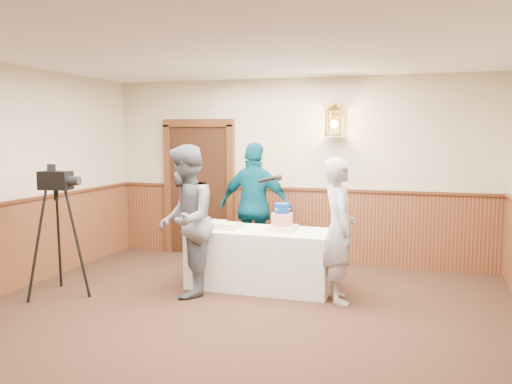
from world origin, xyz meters
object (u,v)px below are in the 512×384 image
(interviewer, at_px, (185,221))
(tv_camera_rig, at_px, (58,240))
(assistant_p, at_px, (255,207))
(baker, at_px, (339,230))
(display_table, at_px, (261,258))
(tiered_cake, at_px, (282,220))
(sheet_cake_yellow, at_px, (226,226))
(sheet_cake_green, at_px, (213,223))

(interviewer, distance_m, tv_camera_rig, 1.55)
(assistant_p, bearing_deg, interviewer, 76.15)
(baker, distance_m, assistant_p, 1.77)
(display_table, xyz_separation_m, baker, (1.03, -0.28, 0.47))
(tiered_cake, relative_size, tv_camera_rig, 0.24)
(tiered_cake, bearing_deg, tv_camera_rig, -156.53)
(display_table, height_order, tv_camera_rig, tv_camera_rig)
(display_table, height_order, sheet_cake_yellow, sheet_cake_yellow)
(sheet_cake_yellow, distance_m, tv_camera_rig, 2.05)
(sheet_cake_yellow, relative_size, assistant_p, 0.19)
(sheet_cake_yellow, distance_m, interviewer, 0.62)
(sheet_cake_yellow, relative_size, tv_camera_rig, 0.23)
(display_table, bearing_deg, tv_camera_rig, -154.05)
(tiered_cake, xyz_separation_m, assistant_p, (-0.62, 0.83, 0.03))
(baker, bearing_deg, sheet_cake_green, 55.54)
(sheet_cake_yellow, distance_m, assistant_p, 0.91)
(interviewer, distance_m, assistant_p, 1.48)
(sheet_cake_yellow, bearing_deg, display_table, 8.63)
(sheet_cake_yellow, bearing_deg, baker, -8.30)
(sheet_cake_green, height_order, assistant_p, assistant_p)
(interviewer, bearing_deg, tv_camera_rig, -88.88)
(sheet_cake_yellow, bearing_deg, tv_camera_rig, -150.28)
(display_table, xyz_separation_m, tiered_cake, (0.28, 0.00, 0.51))
(sheet_cake_yellow, bearing_deg, tiered_cake, 5.59)
(baker, bearing_deg, assistant_p, 28.26)
(tiered_cake, height_order, sheet_cake_green, tiered_cake)
(tiered_cake, relative_size, interviewer, 0.20)
(display_table, distance_m, sheet_cake_green, 0.80)
(display_table, distance_m, assistant_p, 1.05)
(tiered_cake, bearing_deg, sheet_cake_yellow, -174.41)
(interviewer, xyz_separation_m, baker, (1.81, 0.30, -0.07))
(tv_camera_rig, bearing_deg, display_table, 20.31)
(sheet_cake_yellow, xyz_separation_m, baker, (1.48, -0.22, 0.06))
(baker, bearing_deg, interviewer, 76.58)
(display_table, relative_size, interviewer, 0.98)
(tiered_cake, xyz_separation_m, baker, (0.76, -0.29, -0.04))
(display_table, xyz_separation_m, sheet_cake_yellow, (-0.45, -0.07, 0.41))
(tiered_cake, relative_size, sheet_cake_yellow, 1.04)
(display_table, bearing_deg, sheet_cake_green, 174.27)
(baker, bearing_deg, display_table, 51.80)
(sheet_cake_green, bearing_deg, assistant_p, 66.32)
(tiered_cake, height_order, baker, baker)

